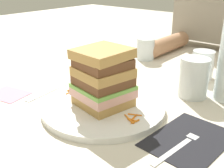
% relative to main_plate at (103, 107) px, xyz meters
% --- Properties ---
extents(ground_plane, '(3.00, 3.00, 0.00)m').
position_rel_main_plate_xyz_m(ground_plane, '(-0.01, 0.03, -0.01)').
color(ground_plane, beige).
extents(main_plate, '(0.28, 0.28, 0.01)m').
position_rel_main_plate_xyz_m(main_plate, '(0.00, 0.00, 0.00)').
color(main_plate, white).
rests_on(main_plate, ground_plane).
extents(sandwich, '(0.13, 0.13, 0.13)m').
position_rel_main_plate_xyz_m(sandwich, '(-0.00, -0.00, 0.07)').
color(sandwich, tan).
rests_on(sandwich, main_plate).
extents(carrot_shred_0, '(0.01, 0.02, 0.00)m').
position_rel_main_plate_xyz_m(carrot_shred_0, '(-0.09, 0.00, 0.01)').
color(carrot_shred_0, orange).
rests_on(carrot_shred_0, main_plate).
extents(carrot_shred_1, '(0.03, 0.02, 0.00)m').
position_rel_main_plate_xyz_m(carrot_shred_1, '(-0.08, 0.03, 0.01)').
color(carrot_shred_1, orange).
rests_on(carrot_shred_1, main_plate).
extents(carrot_shred_2, '(0.01, 0.03, 0.00)m').
position_rel_main_plate_xyz_m(carrot_shred_2, '(-0.11, -0.00, 0.01)').
color(carrot_shred_2, orange).
rests_on(carrot_shred_2, main_plate).
extents(carrot_shred_3, '(0.02, 0.01, 0.00)m').
position_rel_main_plate_xyz_m(carrot_shred_3, '(-0.11, 0.00, 0.01)').
color(carrot_shred_3, orange).
rests_on(carrot_shred_3, main_plate).
extents(carrot_shred_4, '(0.03, 0.01, 0.00)m').
position_rel_main_plate_xyz_m(carrot_shred_4, '(-0.10, 0.01, 0.01)').
color(carrot_shred_4, orange).
rests_on(carrot_shred_4, main_plate).
extents(carrot_shred_5, '(0.01, 0.03, 0.00)m').
position_rel_main_plate_xyz_m(carrot_shred_5, '(-0.10, 0.02, 0.01)').
color(carrot_shred_5, orange).
rests_on(carrot_shred_5, main_plate).
extents(carrot_shred_6, '(0.02, 0.02, 0.00)m').
position_rel_main_plate_xyz_m(carrot_shred_6, '(-0.11, 0.02, 0.01)').
color(carrot_shred_6, orange).
rests_on(carrot_shred_6, main_plate).
extents(carrot_shred_7, '(0.01, 0.02, 0.00)m').
position_rel_main_plate_xyz_m(carrot_shred_7, '(0.09, -0.00, 0.01)').
color(carrot_shred_7, orange).
rests_on(carrot_shred_7, main_plate).
extents(carrot_shred_8, '(0.03, 0.02, 0.00)m').
position_rel_main_plate_xyz_m(carrot_shred_8, '(0.08, 0.00, 0.01)').
color(carrot_shred_8, orange).
rests_on(carrot_shred_8, main_plate).
extents(carrot_shred_9, '(0.01, 0.02, 0.00)m').
position_rel_main_plate_xyz_m(carrot_shred_9, '(0.10, -0.02, 0.01)').
color(carrot_shred_9, orange).
rests_on(carrot_shred_9, main_plate).
extents(carrot_shred_10, '(0.02, 0.01, 0.00)m').
position_rel_main_plate_xyz_m(carrot_shred_10, '(0.09, -0.02, 0.01)').
color(carrot_shred_10, orange).
rests_on(carrot_shred_10, main_plate).
extents(carrot_shred_11, '(0.02, 0.01, 0.00)m').
position_rel_main_plate_xyz_m(carrot_shred_11, '(0.09, -0.02, 0.01)').
color(carrot_shred_11, orange).
rests_on(carrot_shred_11, main_plate).
extents(carrot_shred_12, '(0.02, 0.01, 0.00)m').
position_rel_main_plate_xyz_m(carrot_shred_12, '(0.08, -0.01, 0.01)').
color(carrot_shred_12, orange).
rests_on(carrot_shred_12, main_plate).
extents(napkin_dark, '(0.13, 0.18, 0.00)m').
position_rel_main_plate_xyz_m(napkin_dark, '(0.20, 0.01, -0.01)').
color(napkin_dark, black).
rests_on(napkin_dark, ground_plane).
extents(fork, '(0.03, 0.17, 0.00)m').
position_rel_main_plate_xyz_m(fork, '(0.20, -0.01, -0.00)').
color(fork, silver).
rests_on(fork, napkin_dark).
extents(knife, '(0.04, 0.20, 0.00)m').
position_rel_main_plate_xyz_m(knife, '(-0.18, 0.00, -0.01)').
color(knife, silver).
rests_on(knife, ground_plane).
extents(juice_glass, '(0.07, 0.07, 0.10)m').
position_rel_main_plate_xyz_m(juice_glass, '(0.12, 0.20, 0.04)').
color(juice_glass, white).
rests_on(juice_glass, ground_plane).
extents(empty_tumbler_0, '(0.06, 0.06, 0.08)m').
position_rel_main_plate_xyz_m(empty_tumbler_0, '(0.08, 0.34, 0.03)').
color(empty_tumbler_0, silver).
rests_on(empty_tumbler_0, ground_plane).
extents(empty_tumbler_1, '(0.06, 0.06, 0.07)m').
position_rel_main_plate_xyz_m(empty_tumbler_1, '(-0.15, 0.39, 0.03)').
color(empty_tumbler_1, silver).
rests_on(empty_tumbler_1, ground_plane).
extents(napkin_pink, '(0.11, 0.09, 0.00)m').
position_rel_main_plate_xyz_m(napkin_pink, '(-0.24, -0.09, -0.01)').
color(napkin_pink, pink).
rests_on(napkin_pink, ground_plane).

